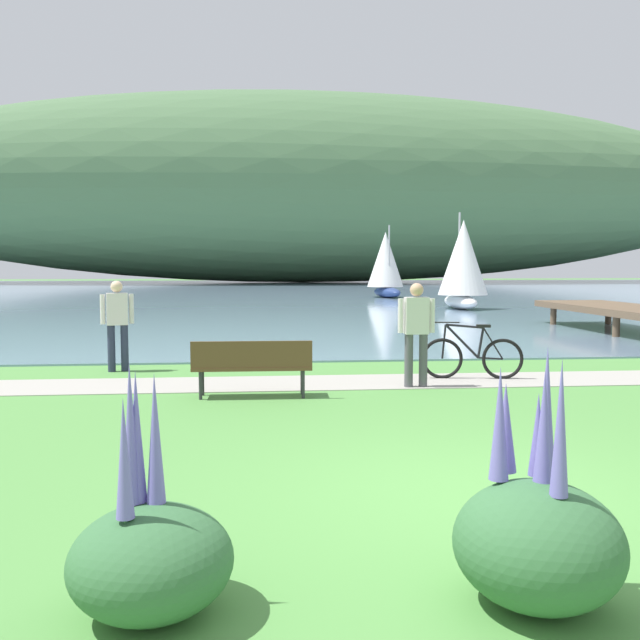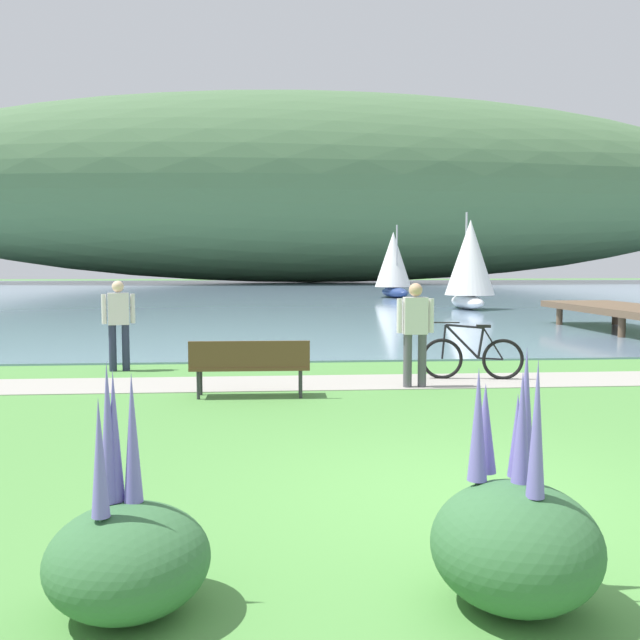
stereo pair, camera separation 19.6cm
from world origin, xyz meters
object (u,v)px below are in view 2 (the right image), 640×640
Objects in this scene: bicycle_leaning_near_bench at (472,357)px; sailboat_nearest_to_shore at (393,264)px; person_at_shoreline at (119,319)px; person_on_the_grass at (415,328)px; park_bench_near_camera at (250,363)px; sailboat_mid_bay at (470,263)px.

sailboat_nearest_to_shore is at bearing 81.99° from bicycle_leaning_near_bench.
person_at_shoreline is 1.00× the size of person_on_the_grass.
person_at_shoreline is at bearing 131.55° from park_bench_near_camera.
person_at_shoreline is 30.70m from sailboat_nearest_to_shore.
person_on_the_grass is (5.20, -2.21, 0.00)m from person_at_shoreline.
sailboat_nearest_to_shore reaches higher than person_on_the_grass.
park_bench_near_camera is 2.78m from person_on_the_grass.
sailboat_mid_bay is (1.25, -11.81, -0.02)m from sailboat_nearest_to_shore.
bicycle_leaning_near_bench is (3.84, 1.36, -0.12)m from park_bench_near_camera.
bicycle_leaning_near_bench is at bearing 31.06° from person_on_the_grass.
sailboat_nearest_to_shore reaches higher than sailboat_mid_bay.
person_on_the_grass is at bearing 13.67° from park_bench_near_camera.
person_on_the_grass is at bearing -148.94° from bicycle_leaning_near_bench.
park_bench_near_camera is at bearing -160.56° from bicycle_leaning_near_bench.
person_at_shoreline is 0.39× the size of sailboat_mid_bay.
sailboat_nearest_to_shore is (4.26, 30.28, 1.73)m from bicycle_leaning_near_bench.
person_on_the_grass reaches higher than bicycle_leaning_near_bench.
park_bench_near_camera is 21.97m from sailboat_mid_bay.
person_at_shoreline is at bearing -124.99° from sailboat_mid_bay.
sailboat_mid_bay is (11.88, 16.97, 1.12)m from person_at_shoreline.
park_bench_near_camera is 0.41× the size of sailboat_nearest_to_shore.
park_bench_near_camera is 3.84m from person_at_shoreline.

